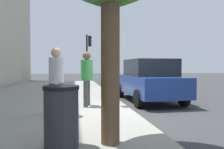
{
  "coord_description": "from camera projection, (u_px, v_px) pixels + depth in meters",
  "views": [
    {
      "loc": [
        -6.76,
        1.77,
        1.48
      ],
      "look_at": [
        0.5,
        0.52,
        1.21
      ],
      "focal_mm": 36.1,
      "sensor_mm": 36.0,
      "label": 1
    }
  ],
  "objects": [
    {
      "name": "ground_plane",
      "position": [
        131.0,
        114.0,
        7.01
      ],
      "size": [
        80.0,
        80.0,
        0.0
      ],
      "primitive_type": "plane",
      "color": "#38383A",
      "rests_on": "ground"
    },
    {
      "name": "sidewalk_slab",
      "position": [
        31.0,
        115.0,
        6.5
      ],
      "size": [
        28.0,
        6.0,
        0.15
      ],
      "primitive_type": "cube",
      "color": "gray",
      "rests_on": "ground_plane"
    },
    {
      "name": "parking_meter",
      "position": [
        111.0,
        76.0,
        7.56
      ],
      "size": [
        0.36,
        0.12,
        1.41
      ],
      "color": "gray",
      "rests_on": "sidewalk_slab"
    },
    {
      "name": "pedestrian_at_meter",
      "position": [
        87.0,
        74.0,
        7.48
      ],
      "size": [
        0.54,
        0.4,
        1.82
      ],
      "rotation": [
        0.0,
        0.0,
        -1.81
      ],
      "color": "#47474C",
      "rests_on": "sidewalk_slab"
    },
    {
      "name": "pedestrian_bystander",
      "position": [
        56.0,
        75.0,
        6.13
      ],
      "size": [
        0.44,
        0.42,
        1.84
      ],
      "rotation": [
        0.0,
        0.0,
        -0.81
      ],
      "color": "#47474C",
      "rests_on": "sidewalk_slab"
    },
    {
      "name": "parked_sedan_near",
      "position": [
        148.0,
        80.0,
        9.49
      ],
      "size": [
        4.44,
        2.05,
        1.77
      ],
      "color": "navy",
      "rests_on": "ground_plane"
    },
    {
      "name": "traffic_signal",
      "position": [
        88.0,
        51.0,
        16.21
      ],
      "size": [
        0.24,
        0.44,
        3.6
      ],
      "color": "black",
      "rests_on": "sidewalk_slab"
    },
    {
      "name": "trash_bin",
      "position": [
        61.0,
        116.0,
        3.69
      ],
      "size": [
        0.59,
        0.59,
        1.01
      ],
      "color": "#2D2D33",
      "rests_on": "sidewalk_slab"
    }
  ]
}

